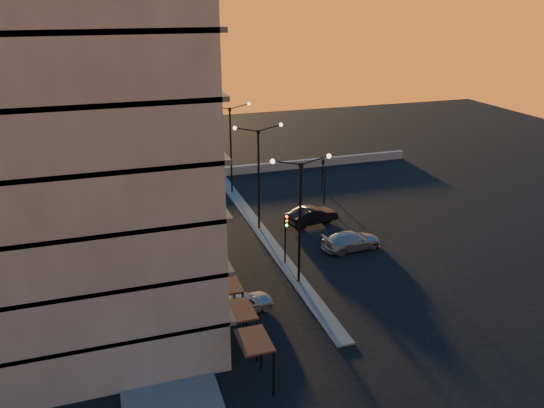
% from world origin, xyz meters
% --- Properties ---
extents(ground, '(120.00, 120.00, 0.00)m').
position_xyz_m(ground, '(0.00, 0.00, 0.00)').
color(ground, black).
rests_on(ground, ground).
extents(sidewalk_west, '(5.00, 40.00, 0.12)m').
position_xyz_m(sidewalk_west, '(-10.50, 4.00, 0.06)').
color(sidewalk_west, '#525250').
rests_on(sidewalk_west, ground).
extents(median, '(1.20, 36.00, 0.12)m').
position_xyz_m(median, '(0.00, 10.00, 0.06)').
color(median, '#525250').
rests_on(median, ground).
extents(parapet, '(44.00, 0.50, 1.00)m').
position_xyz_m(parapet, '(2.00, 26.00, 0.50)').
color(parapet, slate).
rests_on(parapet, ground).
extents(building, '(14.35, 17.08, 25.00)m').
position_xyz_m(building, '(-14.00, 0.03, 11.91)').
color(building, slate).
rests_on(building, ground).
extents(streetlamp_near, '(4.32, 0.32, 9.51)m').
position_xyz_m(streetlamp_near, '(0.00, 0.00, 5.59)').
color(streetlamp_near, black).
rests_on(streetlamp_near, ground).
extents(streetlamp_mid, '(4.32, 0.32, 9.51)m').
position_xyz_m(streetlamp_mid, '(0.00, 10.00, 5.59)').
color(streetlamp_mid, black).
rests_on(streetlamp_mid, ground).
extents(streetlamp_far, '(4.32, 0.32, 9.51)m').
position_xyz_m(streetlamp_far, '(0.00, 20.00, 5.59)').
color(streetlamp_far, black).
rests_on(streetlamp_far, ground).
extents(traffic_light_main, '(0.28, 0.44, 4.25)m').
position_xyz_m(traffic_light_main, '(0.00, 2.87, 2.89)').
color(traffic_light_main, black).
rests_on(traffic_light_main, ground).
extents(signal_east_a, '(0.13, 0.16, 3.60)m').
position_xyz_m(signal_east_a, '(8.00, 14.00, 1.93)').
color(signal_east_a, black).
rests_on(signal_east_a, ground).
extents(signal_east_b, '(0.42, 1.99, 3.60)m').
position_xyz_m(signal_east_b, '(9.50, 18.00, 3.10)').
color(signal_east_b, black).
rests_on(signal_east_b, ground).
extents(car_hatchback, '(4.52, 2.65, 1.44)m').
position_xyz_m(car_hatchback, '(-4.93, -2.58, 0.72)').
color(car_hatchback, '#A0A3A8').
rests_on(car_hatchback, ground).
extents(car_sedan, '(5.05, 2.62, 1.58)m').
position_xyz_m(car_sedan, '(5.00, 9.78, 0.79)').
color(car_sedan, black).
rests_on(car_sedan, ground).
extents(car_wagon, '(5.21, 2.50, 1.46)m').
position_xyz_m(car_wagon, '(6.10, 3.86, 0.73)').
color(car_wagon, gray).
rests_on(car_wagon, ground).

